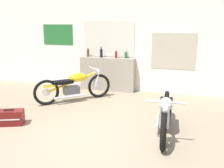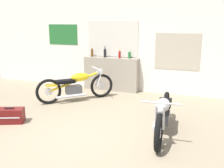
{
  "view_description": "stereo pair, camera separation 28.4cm",
  "coord_description": "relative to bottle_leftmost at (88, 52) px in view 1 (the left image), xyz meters",
  "views": [
    {
      "loc": [
        1.74,
        -3.91,
        2.05
      ],
      "look_at": [
        0.1,
        1.41,
        0.7
      ],
      "focal_mm": 42.0,
      "sensor_mm": 36.0,
      "label": 1
    },
    {
      "loc": [
        2.01,
        -3.82,
        2.05
      ],
      "look_at": [
        0.1,
        1.41,
        0.7
      ],
      "focal_mm": 42.0,
      "sensor_mm": 36.0,
      "label": 2
    }
  ],
  "objects": [
    {
      "name": "ground_plane",
      "position": [
        1.27,
        -3.4,
        -1.12
      ],
      "size": [
        24.0,
        24.0,
        0.0
      ],
      "primitive_type": "plane",
      "color": "gray"
    },
    {
      "name": "bottle_center",
      "position": [
        0.89,
        -0.04,
        -0.02
      ],
      "size": [
        0.07,
        0.07,
        0.26
      ],
      "color": "maroon",
      "rests_on": "sill_counter"
    },
    {
      "name": "wall_back",
      "position": [
        1.26,
        0.17,
        0.28
      ],
      "size": [
        10.0,
        0.07,
        2.8
      ],
      "color": "silver",
      "rests_on": "ground_plane"
    },
    {
      "name": "hard_case_darkred",
      "position": [
        -0.43,
        -3.18,
        -0.97
      ],
      "size": [
        0.61,
        0.45,
        0.33
      ],
      "color": "maroon",
      "rests_on": "ground_plane"
    },
    {
      "name": "sill_counter",
      "position": [
        0.61,
        -0.01,
        -0.62
      ],
      "size": [
        1.65,
        0.28,
        0.99
      ],
      "color": "gray",
      "rests_on": "ground_plane"
    },
    {
      "name": "motorcycle_silver",
      "position": [
        2.6,
        -2.66,
        -0.73
      ],
      "size": [
        0.64,
        1.98,
        0.78
      ],
      "color": "black",
      "rests_on": "ground_plane"
    },
    {
      "name": "bottle_left_center",
      "position": [
        0.43,
        -0.02,
        0.01
      ],
      "size": [
        0.08,
        0.08,
        0.32
      ],
      "color": "black",
      "rests_on": "sill_counter"
    },
    {
      "name": "bottle_right_center",
      "position": [
        1.17,
        0.02,
        -0.02
      ],
      "size": [
        0.08,
        0.08,
        0.24
      ],
      "color": "#23662D",
      "rests_on": "sill_counter"
    },
    {
      "name": "motorcycle_yellow",
      "position": [
        0.14,
        -1.34,
        -0.71
      ],
      "size": [
        1.53,
        1.52,
        0.82
      ],
      "color": "black",
      "rests_on": "ground_plane"
    },
    {
      "name": "bottle_leftmost",
      "position": [
        0.0,
        0.0,
        0.0
      ],
      "size": [
        0.07,
        0.07,
        0.3
      ],
      "color": "#5B3814",
      "rests_on": "sill_counter"
    }
  ]
}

